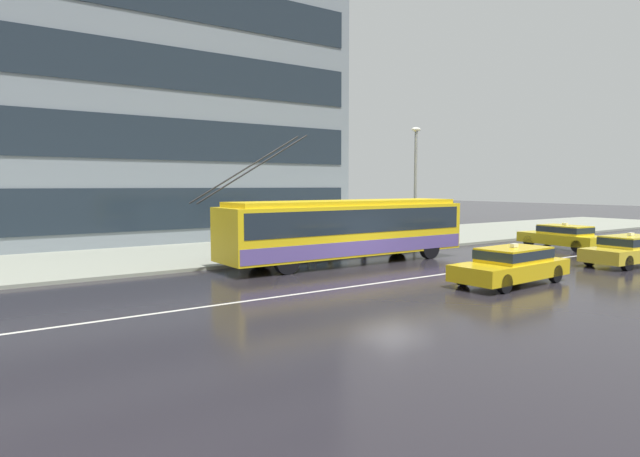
# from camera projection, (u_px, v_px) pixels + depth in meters

# --- Properties ---
(ground_plane) EXTENTS (160.00, 160.00, 0.00)m
(ground_plane) POSITION_uv_depth(u_px,v_px,m) (394.00, 274.00, 20.57)
(ground_plane) COLOR #242127
(sidewalk_slab) EXTENTS (80.00, 10.00, 0.14)m
(sidewalk_slab) POSITION_uv_depth(u_px,v_px,m) (269.00, 247.00, 28.65)
(sidewalk_slab) COLOR gray
(sidewalk_slab) RESTS_ON ground_plane
(lane_centre_line) EXTENTS (72.00, 0.14, 0.01)m
(lane_centre_line) POSITION_uv_depth(u_px,v_px,m) (416.00, 278.00, 19.59)
(lane_centre_line) COLOR silver
(lane_centre_line) RESTS_ON ground_plane
(trolleybus) EXTENTS (12.91, 2.51, 5.43)m
(trolleybus) POSITION_uv_depth(u_px,v_px,m) (348.00, 228.00, 23.26)
(trolleybus) COLOR yellow
(trolleybus) RESTS_ON ground_plane
(taxi_oncoming_near) EXTENTS (4.79, 2.04, 1.39)m
(taxi_oncoming_near) POSITION_uv_depth(u_px,v_px,m) (512.00, 264.00, 18.36)
(taxi_oncoming_near) COLOR yellow
(taxi_oncoming_near) RESTS_ON ground_plane
(taxi_cross_traffic) EXTENTS (2.16, 4.65, 1.39)m
(taxi_cross_traffic) POSITION_uv_depth(u_px,v_px,m) (563.00, 236.00, 28.70)
(taxi_cross_traffic) COLOR yellow
(taxi_cross_traffic) RESTS_ON ground_plane
(taxi_oncoming_far) EXTENTS (4.54, 2.01, 1.39)m
(taxi_oncoming_far) POSITION_uv_depth(u_px,v_px,m) (629.00, 249.00, 22.64)
(taxi_oncoming_far) COLOR yellow
(taxi_oncoming_far) RESTS_ON ground_plane
(bus_shelter) EXTENTS (4.21, 1.73, 2.51)m
(bus_shelter) POSITION_uv_depth(u_px,v_px,m) (269.00, 215.00, 24.46)
(bus_shelter) COLOR gray
(bus_shelter) RESTS_ON sidewalk_slab
(pedestrian_at_shelter) EXTENTS (0.49, 0.49, 1.59)m
(pedestrian_at_shelter) POSITION_uv_depth(u_px,v_px,m) (309.00, 233.00, 25.96)
(pedestrian_at_shelter) COLOR #465551
(pedestrian_at_shelter) RESTS_ON sidewalk_slab
(pedestrian_approaching_curb) EXTENTS (1.42, 1.42, 2.03)m
(pedestrian_approaching_curb) POSITION_uv_depth(u_px,v_px,m) (331.00, 216.00, 28.17)
(pedestrian_approaching_curb) COLOR #282A1E
(pedestrian_approaching_curb) RESTS_ON sidewalk_slab
(pedestrian_walking_past) EXTENTS (1.38, 1.38, 1.99)m
(pedestrian_walking_past) POSITION_uv_depth(u_px,v_px,m) (266.00, 222.00, 23.39)
(pedestrian_walking_past) COLOR #4E473F
(pedestrian_walking_past) RESTS_ON sidewalk_slab
(pedestrian_waiting_by_pole) EXTENTS (1.39, 1.39, 1.92)m
(pedestrian_waiting_by_pole) POSITION_uv_depth(u_px,v_px,m) (363.00, 217.00, 29.62)
(pedestrian_waiting_by_pole) COLOR black
(pedestrian_waiting_by_pole) RESTS_ON sidewalk_slab
(street_lamp) EXTENTS (0.60, 0.32, 6.32)m
(street_lamp) POSITION_uv_depth(u_px,v_px,m) (416.00, 176.00, 28.14)
(street_lamp) COLOR gray
(street_lamp) RESTS_ON sidewalk_slab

